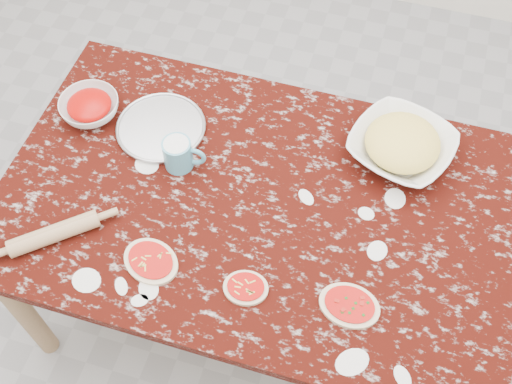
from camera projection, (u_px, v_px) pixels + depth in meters
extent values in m
plane|color=gray|center=(256.00, 299.00, 2.55)|extent=(4.00, 4.00, 0.00)
cube|color=black|center=(256.00, 204.00, 1.94)|extent=(1.60, 1.00, 0.04)
cube|color=#906E52|center=(256.00, 214.00, 1.99)|extent=(1.50, 0.90, 0.08)
cylinder|color=#906E52|center=(22.00, 310.00, 2.15)|extent=(0.07, 0.07, 0.71)
cylinder|color=#906E52|center=(120.00, 129.00, 2.59)|extent=(0.07, 0.07, 0.71)
cylinder|color=#906E52|center=(469.00, 213.00, 2.36)|extent=(0.07, 0.07, 0.71)
cylinder|color=#B2B2B7|center=(161.00, 128.00, 2.08)|extent=(0.35, 0.35, 0.01)
imported|color=white|center=(90.00, 108.00, 2.10)|extent=(0.25, 0.25, 0.06)
imported|color=white|center=(401.00, 147.00, 1.99)|extent=(0.41, 0.41, 0.08)
cylinder|color=#4E9BB8|center=(178.00, 154.00, 1.96)|extent=(0.09, 0.09, 0.11)
torus|color=#4E9BB8|center=(194.00, 157.00, 1.95)|extent=(0.08, 0.02, 0.08)
cylinder|color=silver|center=(177.00, 147.00, 1.93)|extent=(0.07, 0.07, 0.01)
ellipsoid|color=beige|center=(151.00, 261.00, 1.81)|extent=(0.21, 0.19, 0.01)
ellipsoid|color=red|center=(151.00, 260.00, 1.80)|extent=(0.17, 0.15, 0.00)
ellipsoid|color=beige|center=(246.00, 288.00, 1.76)|extent=(0.14, 0.12, 0.01)
ellipsoid|color=red|center=(246.00, 287.00, 1.75)|extent=(0.12, 0.10, 0.00)
ellipsoid|color=beige|center=(349.00, 306.00, 1.73)|extent=(0.18, 0.14, 0.01)
ellipsoid|color=red|center=(350.00, 304.00, 1.72)|extent=(0.15, 0.12, 0.00)
cylinder|color=tan|center=(54.00, 234.00, 1.83)|extent=(0.24, 0.22, 0.05)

